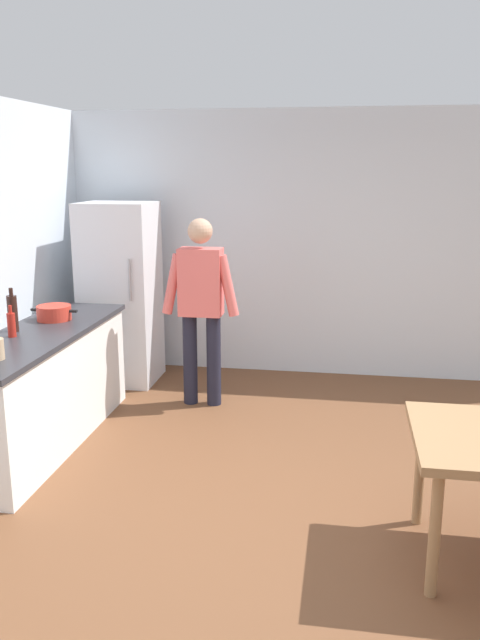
{
  "coord_description": "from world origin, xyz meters",
  "views": [
    {
      "loc": [
        0.31,
        -3.66,
        2.14
      ],
      "look_at": [
        -0.48,
        1.13,
        0.98
      ],
      "focal_mm": 36.26,
      "sensor_mm": 36.0,
      "label": 1
    }
  ],
  "objects_px": {
    "person": "(201,300)",
    "bottle_sauce_red": "(11,324)",
    "cooking_pot": "(54,313)",
    "bottle_wine_dark": "(13,313)",
    "refrigerator": "(121,293)"
  },
  "relations": [
    {
      "from": "refrigerator",
      "to": "cooking_pot",
      "type": "xyz_separation_m",
      "value": [
        -0.15,
        -1.18,
        0.06
      ]
    },
    {
      "from": "cooking_pot",
      "to": "bottle_sauce_red",
      "type": "bearing_deg",
      "value": -97.03
    },
    {
      "from": "refrigerator",
      "to": "bottle_wine_dark",
      "type": "distance_m",
      "value": 1.62
    },
    {
      "from": "cooking_pot",
      "to": "bottle_sauce_red",
      "type": "distance_m",
      "value": 0.57
    },
    {
      "from": "person",
      "to": "bottle_wine_dark",
      "type": "relative_size",
      "value": 5.0
    },
    {
      "from": "cooking_pot",
      "to": "bottle_wine_dark",
      "type": "relative_size",
      "value": 1.18
    },
    {
      "from": "person",
      "to": "bottle_sauce_red",
      "type": "distance_m",
      "value": 1.67
    },
    {
      "from": "person",
      "to": "bottle_wine_dark",
      "type": "distance_m",
      "value": 1.62
    },
    {
      "from": "bottle_sauce_red",
      "to": "cooking_pot",
      "type": "bearing_deg",
      "value": 82.97
    },
    {
      "from": "refrigerator",
      "to": "bottle_wine_dark",
      "type": "height_order",
      "value": "refrigerator"
    },
    {
      "from": "refrigerator",
      "to": "bottle_sauce_red",
      "type": "distance_m",
      "value": 1.76
    },
    {
      "from": "cooking_pot",
      "to": "refrigerator",
      "type": "bearing_deg",
      "value": 82.6
    },
    {
      "from": "person",
      "to": "bottle_sauce_red",
      "type": "height_order",
      "value": "person"
    },
    {
      "from": "refrigerator",
      "to": "bottle_wine_dark",
      "type": "bearing_deg",
      "value": -100.44
    },
    {
      "from": "cooking_pot",
      "to": "bottle_wine_dark",
      "type": "bearing_deg",
      "value": -108.77
    }
  ]
}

